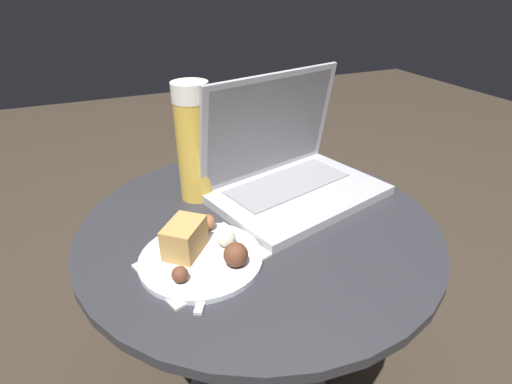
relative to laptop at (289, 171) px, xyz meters
name	(u,v)px	position (x,y,z in m)	size (l,w,h in m)	color
table	(259,279)	(-0.10, -0.08, -0.19)	(0.66, 0.66, 0.52)	#9E9EA3
napkin	(203,260)	(-0.23, -0.15, -0.05)	(0.22, 0.18, 0.00)	silver
laptop	(289,171)	(0.00, 0.00, 0.00)	(0.38, 0.31, 0.24)	#B2B2B7
beer_glass	(194,143)	(-0.18, 0.06, 0.07)	(0.07, 0.07, 0.24)	gold
snack_plate	(200,250)	(-0.24, -0.15, -0.03)	(0.20, 0.20, 0.06)	silver
fork	(212,268)	(-0.23, -0.18, -0.05)	(0.10, 0.16, 0.00)	silver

